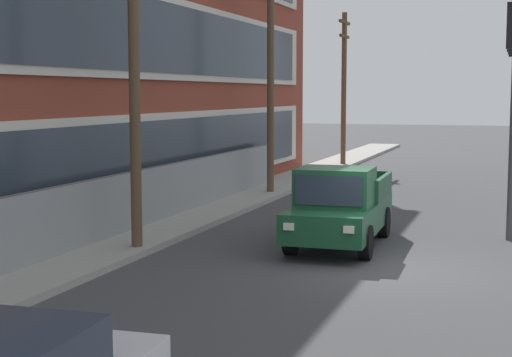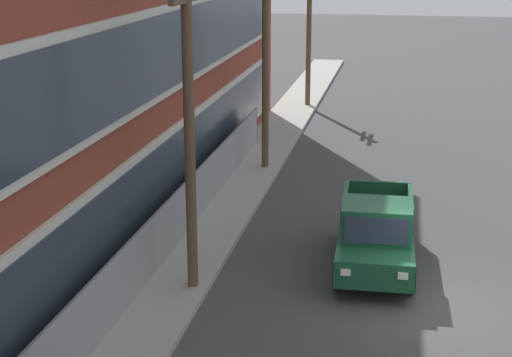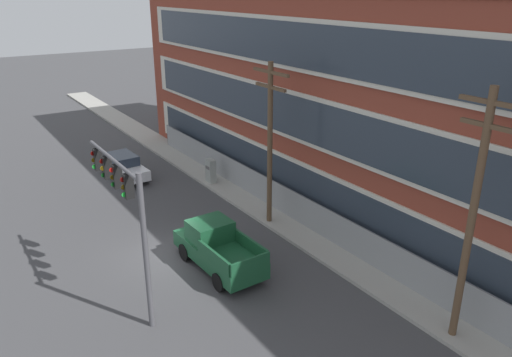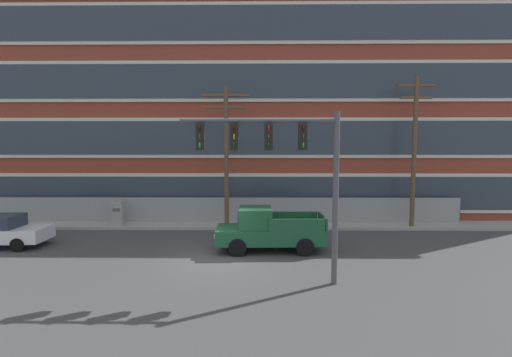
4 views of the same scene
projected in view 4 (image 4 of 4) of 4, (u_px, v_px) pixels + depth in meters
ground_plane at (216, 260)px, 14.54m from camera, size 160.00×160.00×0.00m
sidewalk_building_side at (229, 225)px, 21.08m from camera, size 80.00×2.15×0.16m
brick_mill_building at (253, 117)px, 26.60m from camera, size 40.31×10.75×14.48m
chain_link_fence at (221, 211)px, 21.50m from camera, size 29.91×0.06×1.74m
traffic_signal_mast at (282, 157)px, 11.63m from camera, size 5.41×0.43×5.96m
pickup_truck_dark_green at (268, 230)px, 15.92m from camera, size 5.08×2.12×2.02m
utility_pole_near_corner at (226, 150)px, 20.02m from camera, size 2.78×0.26×8.35m
utility_pole_midblock at (414, 147)px, 20.06m from camera, size 2.14×0.26×8.92m
electrical_cabinet at (118, 215)px, 20.54m from camera, size 0.65×0.45×1.62m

